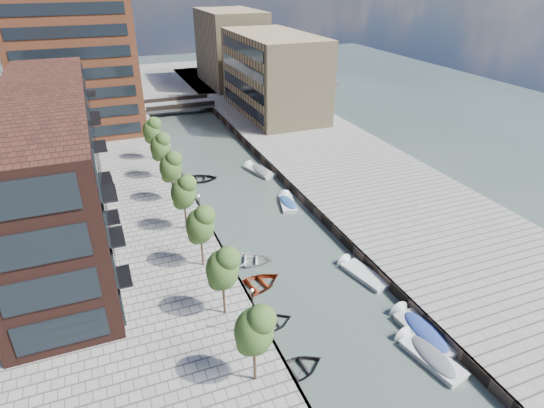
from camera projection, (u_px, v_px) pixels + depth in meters
water at (225, 172)px, 62.87m from camera, size 300.00×300.00×0.00m
quay_right at (328, 153)px, 67.88m from camera, size 20.00×140.00×1.00m
quay_wall_left at (181, 175)px, 60.64m from camera, size 0.25×140.00×1.00m
quay_wall_right at (266, 162)px, 64.63m from camera, size 0.25×140.00×1.00m
far_closure at (156, 80)px, 112.13m from camera, size 80.00×40.00×1.00m
apartment_block at (53, 165)px, 44.38m from camera, size 8.00×38.00×14.00m
tower at (69, 34)px, 70.55m from camera, size 18.00×18.00×30.00m
tan_block_near at (273, 74)px, 82.57m from camera, size 12.00×25.00×14.00m
tan_block_far at (231, 48)px, 103.56m from camera, size 12.00×20.00×16.00m
bridge at (178, 105)px, 88.62m from camera, size 13.00×6.00×1.30m
tree_0 at (254, 329)px, 27.94m from camera, size 2.50×2.50×5.95m
tree_1 at (222, 267)px, 33.72m from camera, size 2.50×2.50×5.95m
tree_2 at (200, 224)px, 39.49m from camera, size 2.50×2.50×5.95m
tree_3 at (183, 191)px, 45.26m from camera, size 2.50×2.50×5.95m
tree_4 at (170, 166)px, 51.04m from camera, size 2.50×2.50×5.95m
tree_5 at (160, 146)px, 56.81m from camera, size 2.50×2.50×5.95m
tree_6 at (152, 130)px, 62.59m from camera, size 2.50×2.50×5.95m
lamp_0 at (253, 307)px, 32.49m from camera, size 0.24×0.24×4.12m
lamp_1 at (200, 209)px, 45.69m from camera, size 0.24×0.24×4.12m
lamp_2 at (170, 155)px, 58.89m from camera, size 0.24×0.24×4.12m
sloop_0 at (269, 326)px, 35.79m from camera, size 4.15×3.06×0.83m
sloop_1 at (296, 372)px, 31.66m from camera, size 4.76×3.69×0.91m
sloop_2 at (255, 288)px, 40.04m from camera, size 5.84×4.75×1.06m
sloop_3 at (248, 263)px, 43.46m from camera, size 5.73×4.87×1.01m
sloop_4 at (199, 181)px, 60.25m from camera, size 5.62×4.54×1.03m
motorboat_0 at (420, 330)px, 35.07m from camera, size 2.39×5.88×1.92m
motorboat_1 at (427, 354)px, 32.84m from camera, size 2.75×5.54×1.77m
motorboat_2 at (360, 273)px, 41.87m from camera, size 2.92×5.49×1.74m
motorboat_3 at (287, 202)px, 54.32m from camera, size 2.74×4.90×1.55m
motorboat_4 at (258, 171)px, 62.77m from camera, size 3.24×5.59×1.76m
car at (241, 105)px, 87.57m from camera, size 2.00×4.07×1.34m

